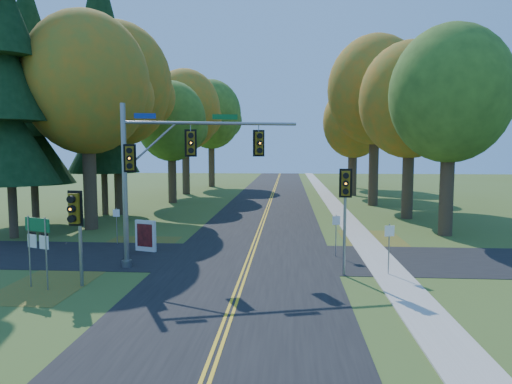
# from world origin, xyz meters

# --- Properties ---
(ground) EXTENTS (160.00, 160.00, 0.00)m
(ground) POSITION_xyz_m (0.00, 0.00, 0.00)
(ground) COLOR #43581F
(ground) RESTS_ON ground
(road_main) EXTENTS (8.00, 160.00, 0.02)m
(road_main) POSITION_xyz_m (0.00, 0.00, 0.01)
(road_main) COLOR black
(road_main) RESTS_ON ground
(road_cross) EXTENTS (60.00, 6.00, 0.02)m
(road_cross) POSITION_xyz_m (0.00, 2.00, 0.01)
(road_cross) COLOR black
(road_cross) RESTS_ON ground
(centerline_left) EXTENTS (0.10, 160.00, 0.01)m
(centerline_left) POSITION_xyz_m (-0.10, 0.00, 0.03)
(centerline_left) COLOR gold
(centerline_left) RESTS_ON road_main
(centerline_right) EXTENTS (0.10, 160.00, 0.01)m
(centerline_right) POSITION_xyz_m (0.10, 0.00, 0.03)
(centerline_right) COLOR gold
(centerline_right) RESTS_ON road_main
(sidewalk_east) EXTENTS (1.60, 160.00, 0.06)m
(sidewalk_east) POSITION_xyz_m (6.20, 0.00, 0.03)
(sidewalk_east) COLOR #9E998E
(sidewalk_east) RESTS_ON ground
(leaf_patch_w_near) EXTENTS (4.00, 6.00, 0.00)m
(leaf_patch_w_near) POSITION_xyz_m (-6.50, 4.00, 0.01)
(leaf_patch_w_near) COLOR brown
(leaf_patch_w_near) RESTS_ON ground
(leaf_patch_e) EXTENTS (3.50, 8.00, 0.00)m
(leaf_patch_e) POSITION_xyz_m (6.80, 6.00, 0.01)
(leaf_patch_e) COLOR brown
(leaf_patch_e) RESTS_ON ground
(leaf_patch_w_far) EXTENTS (3.00, 5.00, 0.00)m
(leaf_patch_w_far) POSITION_xyz_m (-7.50, -3.00, 0.01)
(leaf_patch_w_far) COLOR brown
(leaf_patch_w_far) RESTS_ON ground
(tree_w_a) EXTENTS (8.00, 8.00, 14.15)m
(tree_w_a) POSITION_xyz_m (-11.13, 9.38, 9.49)
(tree_w_a) COLOR #38281C
(tree_w_a) RESTS_ON ground
(tree_e_a) EXTENTS (7.20, 7.20, 12.73)m
(tree_e_a) POSITION_xyz_m (11.57, 8.77, 8.53)
(tree_e_a) COLOR #38281C
(tree_e_a) RESTS_ON ground
(tree_w_b) EXTENTS (8.60, 8.60, 15.38)m
(tree_w_b) POSITION_xyz_m (-11.72, 16.29, 10.37)
(tree_w_b) COLOR #38281C
(tree_w_b) RESTS_ON ground
(tree_e_b) EXTENTS (7.60, 7.60, 13.33)m
(tree_e_b) POSITION_xyz_m (10.97, 15.58, 8.90)
(tree_e_b) COLOR #38281C
(tree_e_b) RESTS_ON ground
(tree_w_c) EXTENTS (6.80, 6.80, 11.91)m
(tree_w_c) POSITION_xyz_m (-9.54, 24.47, 7.94)
(tree_w_c) COLOR #38281C
(tree_w_c) RESTS_ON ground
(tree_e_c) EXTENTS (8.80, 8.80, 15.79)m
(tree_e_c) POSITION_xyz_m (9.88, 23.69, 10.66)
(tree_e_c) COLOR #38281C
(tree_e_c) RESTS_ON ground
(tree_w_d) EXTENTS (8.20, 8.20, 14.56)m
(tree_w_d) POSITION_xyz_m (-10.13, 33.18, 9.78)
(tree_w_d) COLOR #38281C
(tree_w_d) RESTS_ON ground
(tree_e_d) EXTENTS (7.00, 7.00, 12.32)m
(tree_e_d) POSITION_xyz_m (9.26, 32.87, 8.24)
(tree_e_d) COLOR #38281C
(tree_e_d) RESTS_ON ground
(tree_w_e) EXTENTS (8.40, 8.40, 14.97)m
(tree_w_e) POSITION_xyz_m (-8.92, 44.09, 10.07)
(tree_w_e) COLOR #38281C
(tree_w_e) RESTS_ON ground
(tree_e_e) EXTENTS (7.80, 7.80, 13.74)m
(tree_e_e) POSITION_xyz_m (10.47, 43.58, 9.19)
(tree_e_e) COLOR #38281C
(tree_e_e) RESTS_ON ground
(pine_a) EXTENTS (5.60, 5.60, 19.48)m
(pine_a) POSITION_xyz_m (-14.50, 6.00, 9.18)
(pine_a) COLOR #38281C
(pine_a) RESTS_ON ground
(pine_b) EXTENTS (5.60, 5.60, 17.31)m
(pine_b) POSITION_xyz_m (-16.00, 11.00, 8.16)
(pine_b) COLOR #38281C
(pine_b) RESTS_ON ground
(pine_c) EXTENTS (5.60, 5.60, 20.56)m
(pine_c) POSITION_xyz_m (-13.00, 16.00, 9.69)
(pine_c) COLOR #38281C
(pine_c) RESTS_ON ground
(traffic_mast) EXTENTS (7.80, 2.47, 7.29)m
(traffic_mast) POSITION_xyz_m (-3.45, 0.31, 4.69)
(traffic_mast) COLOR gray
(traffic_mast) RESTS_ON ground
(east_signal_pole) EXTENTS (0.52, 0.60, 4.50)m
(east_signal_pole) POSITION_xyz_m (4.18, -1.03, 3.41)
(east_signal_pole) COLOR gray
(east_signal_pole) RESTS_ON ground
(ped_signal_pole) EXTENTS (0.59, 0.68, 3.75)m
(ped_signal_pole) POSITION_xyz_m (-6.13, -3.30, 2.79)
(ped_signal_pole) COLOR gray
(ped_signal_pole) RESTS_ON ground
(route_sign_cluster) EXTENTS (1.22, 0.52, 2.78)m
(route_sign_cluster) POSITION_xyz_m (-7.57, -3.48, 1.96)
(route_sign_cluster) COLOR gray
(route_sign_cluster) RESTS_ON ground
(info_kiosk) EXTENTS (1.17, 0.50, 1.63)m
(info_kiosk) POSITION_xyz_m (-5.50, 3.00, 0.81)
(info_kiosk) COLOR silver
(info_kiosk) RESTS_ON ground
(reg_sign_e_north) EXTENTS (0.39, 0.15, 2.09)m
(reg_sign_e_north) POSITION_xyz_m (4.20, 2.51, 1.43)
(reg_sign_e_north) COLOR gray
(reg_sign_e_north) RESTS_ON ground
(reg_sign_e_south) EXTENTS (0.41, 0.13, 2.19)m
(reg_sign_e_south) POSITION_xyz_m (6.07, -0.68, 1.50)
(reg_sign_e_south) COLOR gray
(reg_sign_e_south) RESTS_ON ground
(reg_sign_w) EXTENTS (0.39, 0.07, 2.03)m
(reg_sign_w) POSITION_xyz_m (-7.69, 4.70, 1.39)
(reg_sign_w) COLOR gray
(reg_sign_w) RESTS_ON ground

